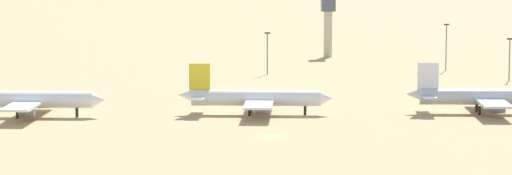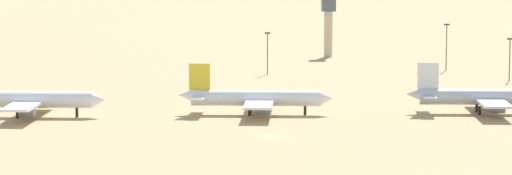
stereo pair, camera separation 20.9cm
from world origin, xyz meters
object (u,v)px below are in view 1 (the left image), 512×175
object	(u,v)px
light_pole_east	(446,44)
parked_jet_yellow_2	(254,98)
control_tower	(328,22)
parked_jet_white_3	(483,97)
light_pole_west	(510,56)
parked_jet_white_1	(24,100)
light_pole_mid	(267,50)

from	to	relation	value
light_pole_east	parked_jet_yellow_2	bearing A→B (deg)	-123.67
control_tower	light_pole_east	bearing A→B (deg)	-57.07
parked_jet_white_3	light_pole_east	distance (m)	105.28
control_tower	light_pole_west	distance (m)	97.48
parked_jet_yellow_2	control_tower	xyz separation A→B (m)	(35.02, 155.95, 9.27)
parked_jet_white_3	light_pole_west	size ratio (longest dim) A/B	2.87
parked_jet_white_3	control_tower	distance (m)	158.44
light_pole_west	light_pole_east	world-z (taller)	light_pole_east
parked_jet_yellow_2	parked_jet_white_3	bearing A→B (deg)	4.50
parked_jet_white_1	light_pole_east	world-z (taller)	light_pole_east
parked_jet_white_1	parked_jet_white_3	xyz separation A→B (m)	(111.40, 0.47, -0.10)
parked_jet_white_1	control_tower	world-z (taller)	control_tower
control_tower	light_pole_mid	size ratio (longest dim) A/B	1.61
parked_jet_white_3	light_pole_west	bearing A→B (deg)	75.09
light_pole_mid	parked_jet_yellow_2	bearing A→B (deg)	-95.21
parked_jet_white_3	control_tower	size ratio (longest dim) A/B	1.72
light_pole_west	parked_jet_white_3	bearing A→B (deg)	-109.73
parked_jet_yellow_2	parked_jet_white_3	size ratio (longest dim) A/B	0.99
parked_jet_white_1	light_pole_west	bearing A→B (deg)	32.60
control_tower	light_pole_mid	distance (m)	68.10
light_pole_east	light_pole_west	bearing A→B (deg)	-69.16
parked_jet_yellow_2	light_pole_west	bearing A→B (deg)	46.17
parked_jet_white_1	light_pole_west	xyz separation A→B (m)	(136.98, 71.78, 3.59)
parked_jet_yellow_2	control_tower	world-z (taller)	control_tower
parked_jet_white_3	control_tower	world-z (taller)	control_tower
light_pole_west	light_pole_east	size ratio (longest dim) A/B	0.85
light_pole_east	light_pole_mid	bearing A→B (deg)	-170.53
parked_jet_yellow_2	control_tower	distance (m)	160.11
control_tower	light_pole_west	bearing A→B (deg)	-61.43
parked_jet_white_1	light_pole_west	world-z (taller)	light_pole_west
parked_jet_white_1	control_tower	xyz separation A→B (m)	(90.44, 157.25, 9.15)
light_pole_west	parked_jet_white_1	bearing A→B (deg)	-152.35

